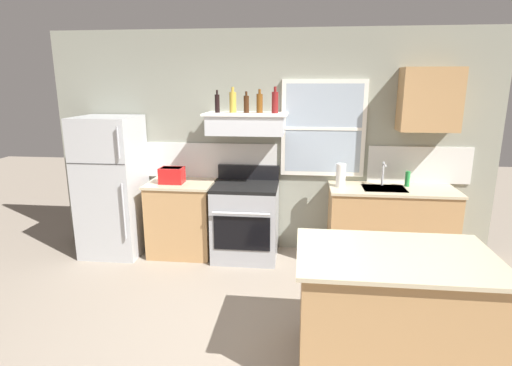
% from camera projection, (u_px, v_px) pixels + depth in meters
% --- Properties ---
extents(ground_plane, '(16.00, 16.00, 0.00)m').
position_uv_depth(ground_plane, '(245.00, 354.00, 3.23)').
color(ground_plane, gray).
extents(back_wall, '(5.40, 0.11, 2.70)m').
position_uv_depth(back_wall, '(272.00, 143.00, 5.05)').
color(back_wall, gray).
rests_on(back_wall, ground_plane).
extents(refrigerator, '(0.70, 0.72, 1.70)m').
position_uv_depth(refrigerator, '(112.00, 186.00, 5.01)').
color(refrigerator, '#B7BABC').
rests_on(refrigerator, ground_plane).
extents(counter_left_of_stove, '(0.79, 0.63, 0.91)m').
position_uv_depth(counter_left_of_stove, '(182.00, 218.00, 5.07)').
color(counter_left_of_stove, tan).
rests_on(counter_left_of_stove, ground_plane).
extents(toaster, '(0.30, 0.20, 0.19)m').
position_uv_depth(toaster, '(172.00, 175.00, 4.89)').
color(toaster, red).
rests_on(toaster, counter_left_of_stove).
extents(stove_range, '(0.76, 0.69, 1.09)m').
position_uv_depth(stove_range, '(246.00, 220.00, 4.94)').
color(stove_range, '#9EA0A5').
rests_on(stove_range, ground_plane).
extents(range_hood_shelf, '(0.96, 0.52, 0.24)m').
position_uv_depth(range_hood_shelf, '(246.00, 123.00, 4.76)').
color(range_hood_shelf, silver).
extents(bottle_balsamic_dark, '(0.06, 0.06, 0.26)m').
position_uv_depth(bottle_balsamic_dark, '(217.00, 103.00, 4.72)').
color(bottle_balsamic_dark, black).
rests_on(bottle_balsamic_dark, range_hood_shelf).
extents(bottle_champagne_gold_foil, '(0.08, 0.08, 0.29)m').
position_uv_depth(bottle_champagne_gold_foil, '(233.00, 102.00, 4.73)').
color(bottle_champagne_gold_foil, '#B29333').
rests_on(bottle_champagne_gold_foil, range_hood_shelf).
extents(bottle_brown_stout, '(0.06, 0.06, 0.24)m').
position_uv_depth(bottle_brown_stout, '(246.00, 104.00, 4.68)').
color(bottle_brown_stout, '#381E0F').
rests_on(bottle_brown_stout, range_hood_shelf).
extents(bottle_amber_wine, '(0.07, 0.07, 0.27)m').
position_uv_depth(bottle_amber_wine, '(260.00, 103.00, 4.69)').
color(bottle_amber_wine, brown).
rests_on(bottle_amber_wine, range_hood_shelf).
extents(bottle_red_label_wine, '(0.07, 0.07, 0.30)m').
position_uv_depth(bottle_red_label_wine, '(275.00, 102.00, 4.64)').
color(bottle_red_label_wine, maroon).
rests_on(bottle_red_label_wine, range_hood_shelf).
extents(counter_right_with_sink, '(1.43, 0.63, 0.91)m').
position_uv_depth(counter_right_with_sink, '(390.00, 225.00, 4.80)').
color(counter_right_with_sink, tan).
rests_on(counter_right_with_sink, ground_plane).
extents(sink_faucet, '(0.03, 0.17, 0.28)m').
position_uv_depth(sink_faucet, '(383.00, 171.00, 4.75)').
color(sink_faucet, silver).
rests_on(sink_faucet, counter_right_with_sink).
extents(paper_towel_roll, '(0.11, 0.11, 0.27)m').
position_uv_depth(paper_towel_roll, '(341.00, 175.00, 4.72)').
color(paper_towel_roll, white).
rests_on(paper_towel_roll, counter_right_with_sink).
extents(dish_soap_bottle, '(0.06, 0.06, 0.18)m').
position_uv_depth(dish_soap_bottle, '(407.00, 179.00, 4.74)').
color(dish_soap_bottle, '#268C3F').
rests_on(dish_soap_bottle, counter_right_with_sink).
extents(kitchen_island, '(1.40, 0.90, 0.91)m').
position_uv_depth(kitchen_island, '(391.00, 311.00, 3.00)').
color(kitchen_island, tan).
rests_on(kitchen_island, ground_plane).
extents(upper_cabinet_right, '(0.64, 0.32, 0.70)m').
position_uv_depth(upper_cabinet_right, '(430.00, 100.00, 4.55)').
color(upper_cabinet_right, tan).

